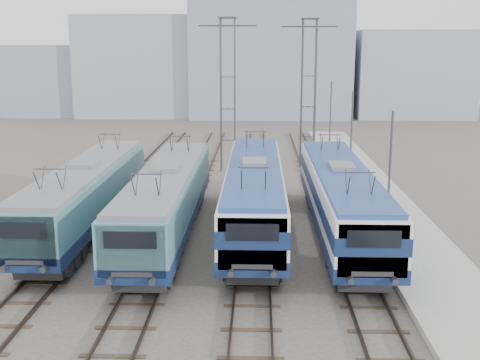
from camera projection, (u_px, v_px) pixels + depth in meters
name	position (u px, v px, depth m)	size (l,w,h in m)	color
ground	(204.00, 269.00, 27.29)	(160.00, 160.00, 0.00)	#514C47
platform	(392.00, 218.00, 34.74)	(4.00, 70.00, 0.30)	#9E9E99
locomotive_far_left	(86.00, 192.00, 32.11)	(2.84, 17.95, 3.38)	#13234F
locomotive_center_left	(167.00, 198.00, 30.91)	(2.87, 18.12, 3.41)	#13234F
locomotive_center_right	(254.00, 191.00, 31.87)	(2.94, 18.62, 3.50)	#13234F
locomotive_far_right	(341.00, 195.00, 31.06)	(2.90, 18.37, 3.45)	#13234F
catenary_tower_west	(228.00, 88.00, 47.30)	(4.50, 1.20, 12.00)	#3F4247
catenary_tower_east	(309.00, 87.00, 49.05)	(4.50, 1.20, 12.00)	#3F4247
mast_front	(389.00, 185.00, 28.21)	(0.12, 0.12, 7.00)	#3F4247
mast_mid	(351.00, 144.00, 39.92)	(0.12, 0.12, 7.00)	#3F4247
mast_rear	(330.00, 122.00, 51.62)	(0.12, 0.12, 7.00)	#3F4247
safety_cone	(402.00, 249.00, 28.26)	(0.35, 0.35, 0.48)	orange
building_west	(145.00, 66.00, 86.67)	(18.00, 12.00, 14.00)	#9BA2AE
building_center	(270.00, 52.00, 85.68)	(22.00, 14.00, 18.00)	#8E96B1
building_east	(410.00, 74.00, 85.71)	(16.00, 12.00, 12.00)	#9BA2AE
building_far_west	(37.00, 80.00, 87.60)	(14.00, 10.00, 10.00)	#8E96B1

